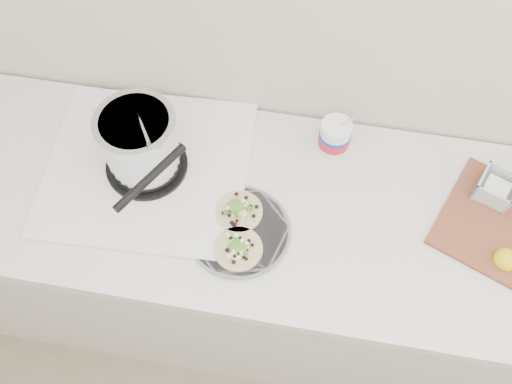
# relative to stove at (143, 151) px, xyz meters

# --- Properties ---
(counter) EXTENTS (2.44, 0.66, 0.90)m
(counter) POSITION_rel_stove_xyz_m (0.48, -0.04, -0.54)
(counter) COLOR beige
(counter) RESTS_ON ground
(stove) EXTENTS (0.61, 0.56, 0.28)m
(stove) POSITION_rel_stove_xyz_m (0.00, 0.00, 0.00)
(stove) COLOR silver
(stove) RESTS_ON counter
(taco_plate) EXTENTS (0.28, 0.28, 0.04)m
(taco_plate) POSITION_rel_stove_xyz_m (0.30, -0.16, -0.07)
(taco_plate) COLOR slate
(taco_plate) RESTS_ON counter
(tub) EXTENTS (0.09, 0.09, 0.21)m
(tub) POSITION_rel_stove_xyz_m (0.52, 0.17, -0.03)
(tub) COLOR white
(tub) RESTS_ON counter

